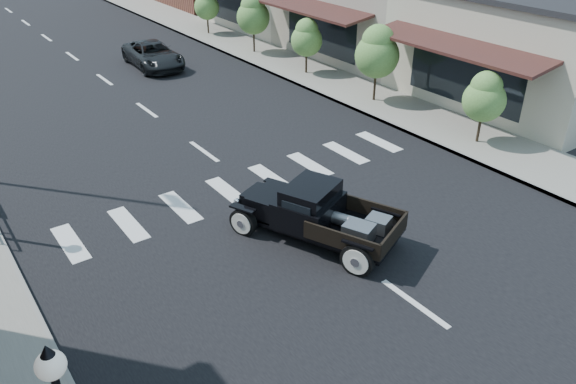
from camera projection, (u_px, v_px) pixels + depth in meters
ground at (330, 243)px, 14.85m from camera, size 120.00×120.00×0.00m
road at (120, 91)px, 25.48m from camera, size 14.00×80.00×0.02m
road_markings at (168, 126)px, 21.94m from camera, size 12.00×60.00×0.06m
sidewalk_right at (274, 59)px, 29.78m from camera, size 3.00×80.00×0.15m
storefront_near at (541, 43)px, 24.24m from camera, size 10.00×9.00×4.50m
storefront_mid at (392, 8)px, 30.61m from camera, size 10.00×9.00×4.50m
small_tree_a at (483, 109)px, 19.65m from camera, size 1.49×1.49×2.49m
small_tree_b at (376, 65)px, 23.33m from camera, size 1.84×1.84×3.06m
small_tree_c at (306, 47)px, 26.86m from camera, size 1.50×1.50×2.50m
small_tree_d at (253, 24)px, 30.08m from camera, size 1.77×1.77×2.95m
small_tree_e at (207, 12)px, 33.87m from camera, size 1.49×1.49×2.49m
hotrod_pickup at (317, 213)px, 14.67m from camera, size 3.79×5.08×1.60m
second_car at (153, 55)px, 28.43m from camera, size 2.32×4.58×1.24m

